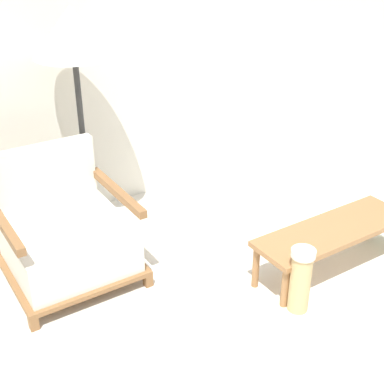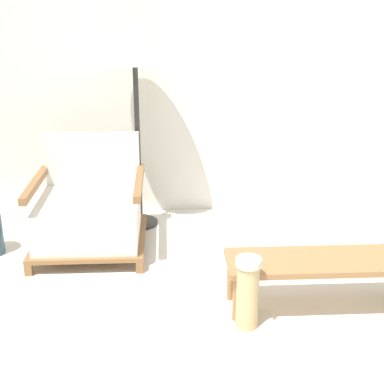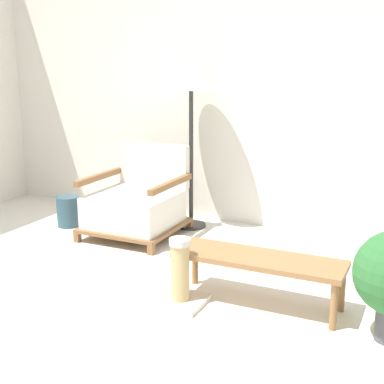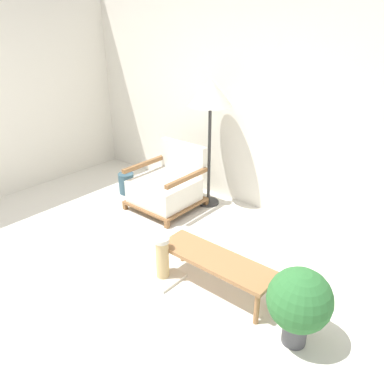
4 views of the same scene
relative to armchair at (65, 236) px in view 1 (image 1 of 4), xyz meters
name	(u,v)px [view 1 (image 1 of 4)]	position (x,y,z in m)	size (l,w,h in m)	color
wall_back	(100,30)	(0.67, 0.76, 1.07)	(8.00, 0.06, 2.70)	silver
armchair	(65,236)	(0.00, 0.00, 0.00)	(0.78, 0.78, 0.78)	brown
floor_lamp	(73,40)	(0.34, 0.42, 1.10)	(0.51, 0.51, 1.59)	#2D2D2D
coffee_table	(333,234)	(1.43, -0.89, 0.01)	(1.09, 0.35, 0.33)	olive
scratching_post	(299,290)	(0.97, -1.09, -0.11)	(0.32, 0.32, 0.44)	beige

